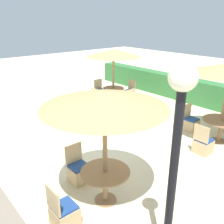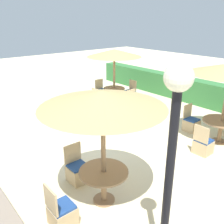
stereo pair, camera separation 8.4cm
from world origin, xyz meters
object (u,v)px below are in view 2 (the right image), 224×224
Objects in this scene: lamp_post at (173,138)px; patio_chair_back_left_east at (128,103)px; patio_chair_back_left_north at (130,94)px; round_table_back_right at (221,125)px; parasol_front_right at (103,100)px; patio_chair_front_right_south at (62,213)px; patio_chair_back_right_south at (203,145)px; round_table_back_left at (114,92)px; patio_chair_front_right_west at (78,171)px; patio_chair_back_left_west at (101,93)px; parasol_back_left at (114,53)px; round_table_front_right at (104,178)px; patio_chair_back_right_west at (191,124)px; patio_chair_back_left_south at (99,102)px.

patio_chair_back_left_east is (-5.79, 4.75, -2.09)m from lamp_post.
patio_chair_back_left_north is 0.79× the size of round_table_back_right.
parasol_front_right reaches higher than patio_chair_front_right_south.
parasol_front_right is at bearing -94.50° from patio_chair_back_right_south.
round_table_back_left is 1.05× the size of patio_chair_back_left_east.
lamp_post is 3.57× the size of patio_chair_front_right_west.
patio_chair_back_left_west is at bearing 170.73° from patio_chair_back_right_south.
parasol_back_left reaches higher than round_table_front_right.
parasol_front_right is (4.90, -4.48, 1.77)m from round_table_back_left.
patio_chair_back_left_west is 6.27m from patio_chair_back_right_south.
parasol_front_right is at bearing 170.54° from lamp_post.
patio_chair_front_right_west is (3.92, -4.52, -0.31)m from round_table_back_left.
patio_chair_front_right_south reaches higher than round_table_back_left.
lamp_post reaches higher than patio_chair_back_left_north.
patio_chair_back_left_north is at bearing 89.55° from round_table_back_left.
patio_chair_back_right_west is at bearing 177.61° from round_table_back_right.
parasol_back_left is 2.68× the size of patio_chair_back_right_west.
patio_chair_back_left_north and patio_chair_front_right_west have the same top height.
patio_chair_back_right_west is 0.88× the size of round_table_front_right.
patio_chair_back_left_south is 1.00× the size of patio_chair_back_right_west.
round_table_front_right is 1.03m from patio_chair_front_right_west.
patio_chair_back_left_north is 7.64m from parasol_front_right.
round_table_front_right is (4.90, -4.48, 0.02)m from round_table_back_left.
patio_chair_front_right_west is (4.93, -4.55, 0.00)m from patio_chair_back_left_west.
parasol_back_left is at bearing 131.68° from patio_chair_front_right_south.
lamp_post is 3.57× the size of patio_chair_back_right_west.
patio_chair_back_right_south is (5.18, -0.98, -2.06)m from parasol_back_left.
patio_chair_back_left_east is 4.18m from round_table_back_right.
round_table_back_left is 1.05× the size of patio_chair_back_right_west.
patio_chair_front_right_west reaches higher than round_table_front_right.
patio_chair_back_left_south is 1.94m from patio_chair_back_left_north.
patio_chair_back_right_west is 4.72m from round_table_front_right.
round_table_back_left is at bearing -87.84° from patio_chair_back_right_west.
patio_chair_back_left_east is at bearing 131.58° from round_table_front_right.
lamp_post is 2.57m from round_table_front_right.
patio_chair_back_left_south and patio_chair_back_left_west have the same top height.
round_table_back_left is at bearing 89.55° from patio_chair_back_left_north.
round_table_front_right is at bearing -42.41° from round_table_back_left.
patio_chair_back_left_south is 1.00× the size of patio_chair_back_left_north.
patio_chair_back_left_east is (0.91, 0.90, 0.00)m from patio_chair_back_left_south.
parasol_back_left is 1.75m from round_table_back_left.
round_table_front_right is (5.91, -4.51, 0.33)m from patio_chair_back_left_west.
lamp_post is at bearing -35.32° from round_table_back_left.
patio_chair_front_right_south is (0.02, -1.05, -0.33)m from round_table_front_right.
patio_chair_front_right_south is at bearing 8.96° from patio_chair_back_right_west.
patio_chair_back_right_west is (5.03, 0.12, 0.00)m from patio_chair_back_left_west.
patio_chair_back_left_west is 5.04m from patio_chair_back_right_west.
patio_chair_back_right_west and patio_chair_front_right_south have the same top height.
parasol_back_left is 2.68× the size of patio_chair_back_left_north.
patio_chair_back_right_south is (0.06, -1.08, -0.34)m from round_table_back_right.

